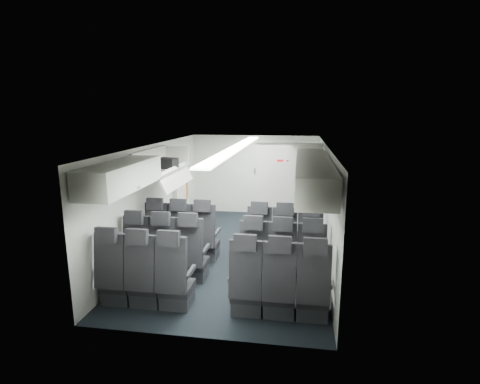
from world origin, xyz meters
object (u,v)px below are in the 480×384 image
(flight_attendant, at_px, (261,198))
(seat_row_mid, at_px, (223,260))
(galley_unit, at_px, (289,182))
(boarding_door, at_px, (181,188))
(seat_row_rear, at_px, (210,284))
(seat_row_front, at_px, (232,241))
(carry_on_bag, at_px, (167,164))

(flight_attendant, bearing_deg, seat_row_mid, 162.08)
(galley_unit, distance_m, boarding_door, 2.84)
(seat_row_rear, bearing_deg, seat_row_mid, 90.00)
(seat_row_front, height_order, flight_attendant, flight_attendant)
(seat_row_rear, height_order, carry_on_bag, carry_on_bag)
(seat_row_mid, bearing_deg, boarding_door, 118.77)
(seat_row_front, relative_size, flight_attendant, 2.17)
(seat_row_rear, xyz_separation_m, galley_unit, (0.95, 5.05, 0.55))
(seat_row_mid, relative_size, seat_row_rear, 1.00)
(boarding_door, distance_m, carry_on_bag, 1.80)
(seat_row_mid, height_order, flight_attendant, flight_attendant)
(seat_row_front, bearing_deg, boarding_door, 128.16)
(seat_row_rear, height_order, boarding_door, boarding_door)
(flight_attendant, bearing_deg, galley_unit, -38.08)
(galley_unit, relative_size, boarding_door, 1.02)
(galley_unit, height_order, carry_on_bag, galley_unit)
(flight_attendant, xyz_separation_m, carry_on_bag, (-1.73, -1.53, 1.01))
(seat_row_front, xyz_separation_m, carry_on_bag, (-1.39, 0.50, 1.37))
(seat_row_front, height_order, carry_on_bag, carry_on_bag)
(seat_row_rear, xyz_separation_m, flight_attendant, (0.34, 3.83, 0.36))
(flight_attendant, bearing_deg, seat_row_rear, 163.60)
(seat_row_mid, relative_size, flight_attendant, 2.17)
(seat_row_front, height_order, galley_unit, galley_unit)
(seat_row_front, bearing_deg, flight_attendant, 80.61)
(seat_row_front, distance_m, galley_unit, 3.43)
(seat_row_mid, bearing_deg, seat_row_rear, -90.00)
(galley_unit, distance_m, flight_attendant, 1.38)
(seat_row_front, distance_m, flight_attendant, 2.09)
(boarding_door, bearing_deg, seat_row_front, -51.84)
(seat_row_mid, distance_m, carry_on_bag, 2.40)
(galley_unit, relative_size, carry_on_bag, 5.15)
(seat_row_mid, distance_m, galley_unit, 4.30)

